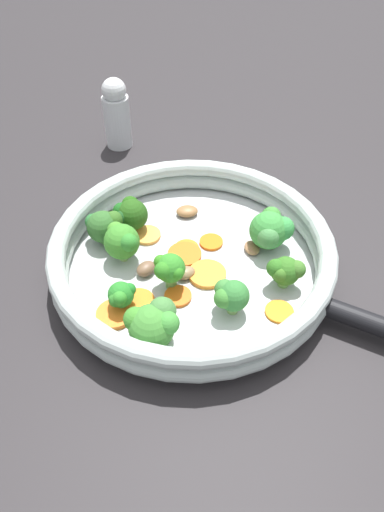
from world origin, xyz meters
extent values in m
plane|color=#252325|center=(0.00, 0.00, 0.00)|extent=(4.00, 4.00, 0.00)
cylinder|color=#B2B5B7|center=(0.00, 0.00, 0.01)|extent=(0.31, 0.31, 0.01)
torus|color=#AAB7B3|center=(0.00, 0.00, 0.02)|extent=(0.34, 0.34, 0.02)
torus|color=#AAB7B3|center=(0.00, 0.00, 0.04)|extent=(0.34, 0.34, 0.02)
sphere|color=#AEB0B7|center=(0.12, 0.09, 0.01)|extent=(0.01, 0.01, 0.01)
sphere|color=#B5B7BC|center=(0.08, 0.13, 0.01)|extent=(0.01, 0.01, 0.01)
cylinder|color=orange|center=(-0.03, 0.03, 0.01)|extent=(0.04, 0.04, 0.00)
cylinder|color=orange|center=(0.10, 0.08, 0.01)|extent=(0.04, 0.04, 0.00)
cylinder|color=orange|center=(0.05, -0.07, 0.01)|extent=(0.05, 0.05, 0.01)
cylinder|color=orange|center=(-0.03, 0.00, 0.01)|extent=(0.04, 0.04, 0.00)
cylinder|color=orange|center=(0.02, 0.01, 0.01)|extent=(0.05, 0.05, 0.01)
cylinder|color=orange|center=(0.06, -0.10, 0.01)|extent=(0.06, 0.06, 0.01)
cylinder|color=#D65D17|center=(0.05, -0.03, 0.01)|extent=(0.04, 0.04, 0.00)
cylinder|color=#D85D16|center=(-0.02, -0.01, 0.01)|extent=(0.06, 0.06, 0.01)
cylinder|color=#F79D3E|center=(-0.06, -0.04, 0.01)|extent=(0.03, 0.03, 0.00)
cylinder|color=#6FA64D|center=(0.06, 0.10, 0.02)|extent=(0.01, 0.01, 0.01)
sphere|color=#2F661F|center=(0.06, 0.10, 0.03)|extent=(0.03, 0.03, 0.03)
sphere|color=#396A25|center=(0.06, 0.11, 0.04)|extent=(0.02, 0.02, 0.02)
sphere|color=#2B651D|center=(0.06, 0.08, 0.04)|extent=(0.02, 0.02, 0.02)
sphere|color=#36671F|center=(0.06, 0.09, 0.04)|extent=(0.02, 0.02, 0.02)
cylinder|color=#709557|center=(0.10, -0.07, 0.02)|extent=(0.01, 0.01, 0.02)
sphere|color=#3C7E2F|center=(0.10, -0.07, 0.04)|extent=(0.05, 0.05, 0.05)
sphere|color=#387C27|center=(0.09, -0.08, 0.04)|extent=(0.03, 0.03, 0.03)
sphere|color=#3F7538|center=(0.09, -0.05, 0.05)|extent=(0.03, 0.03, 0.03)
sphere|color=#3B8733|center=(0.11, -0.05, 0.05)|extent=(0.02, 0.02, 0.02)
cylinder|color=#7BA869|center=(-0.01, 0.10, 0.02)|extent=(0.01, 0.01, 0.01)
sphere|color=#368537|center=(-0.01, 0.10, 0.04)|extent=(0.05, 0.05, 0.05)
sphere|color=#407E40|center=(0.01, 0.09, 0.04)|extent=(0.03, 0.03, 0.03)
sphere|color=#377E2F|center=(-0.02, 0.11, 0.05)|extent=(0.02, 0.02, 0.02)
sphere|color=#32883E|center=(-0.01, 0.12, 0.04)|extent=(0.03, 0.03, 0.03)
cylinder|color=#5E904B|center=(0.03, -0.03, 0.02)|extent=(0.01, 0.01, 0.02)
sphere|color=#2F7D24|center=(0.03, -0.03, 0.04)|extent=(0.03, 0.03, 0.03)
sphere|color=#2E771B|center=(0.02, -0.04, 0.05)|extent=(0.02, 0.02, 0.02)
sphere|color=#2D781D|center=(0.04, -0.03, 0.04)|extent=(0.02, 0.02, 0.02)
sphere|color=#2C751F|center=(0.03, -0.04, 0.05)|extent=(0.02, 0.02, 0.02)
cylinder|color=#739A4F|center=(0.08, 0.03, 0.02)|extent=(0.01, 0.01, 0.02)
sphere|color=#307131|center=(0.08, 0.03, 0.04)|extent=(0.03, 0.03, 0.03)
sphere|color=#37782D|center=(0.08, 0.01, 0.04)|extent=(0.02, 0.02, 0.02)
sphere|color=#397835|center=(0.07, 0.02, 0.04)|extent=(0.02, 0.02, 0.02)
cylinder|color=#5E9854|center=(-0.07, -0.10, 0.02)|extent=(0.01, 0.01, 0.01)
sphere|color=#2C5B25|center=(-0.07, -0.10, 0.04)|extent=(0.04, 0.04, 0.04)
sphere|color=#25632B|center=(-0.08, -0.11, 0.04)|extent=(0.02, 0.02, 0.02)
sphere|color=#2E5B1E|center=(-0.07, -0.08, 0.04)|extent=(0.02, 0.02, 0.02)
cylinder|color=#8AAD6B|center=(-0.03, -0.08, 0.02)|extent=(0.01, 0.01, 0.02)
sphere|color=#367B27|center=(-0.03, -0.08, 0.04)|extent=(0.04, 0.04, 0.04)
sphere|color=#2D7728|center=(-0.02, -0.07, 0.05)|extent=(0.02, 0.02, 0.02)
sphere|color=#3E8328|center=(-0.04, -0.08, 0.05)|extent=(0.02, 0.02, 0.02)
cylinder|color=#8BAF63|center=(-0.08, -0.06, 0.02)|extent=(0.01, 0.01, 0.02)
sphere|color=#204B13|center=(-0.08, -0.06, 0.04)|extent=(0.04, 0.04, 0.04)
sphere|color=#165117|center=(-0.09, -0.07, 0.04)|extent=(0.02, 0.02, 0.02)
sphere|color=#1D4E10|center=(-0.09, -0.06, 0.04)|extent=(0.02, 0.02, 0.02)
sphere|color=#19441B|center=(-0.07, -0.07, 0.04)|extent=(0.02, 0.02, 0.02)
cylinder|color=olive|center=(0.05, -0.09, 0.02)|extent=(0.01, 0.01, 0.01)
sphere|color=#247325|center=(0.05, -0.09, 0.03)|extent=(0.03, 0.03, 0.03)
sphere|color=#296E23|center=(0.05, -0.10, 0.03)|extent=(0.02, 0.02, 0.02)
sphere|color=#1D6B21|center=(0.04, -0.08, 0.04)|extent=(0.01, 0.01, 0.01)
sphere|color=#2D7C26|center=(0.06, -0.09, 0.04)|extent=(0.02, 0.02, 0.02)
ellipsoid|color=olive|center=(-0.09, 0.02, 0.02)|extent=(0.03, 0.03, 0.01)
ellipsoid|color=#8D6442|center=(-0.01, 0.08, 0.01)|extent=(0.03, 0.02, 0.01)
ellipsoid|color=brown|center=(0.00, -0.06, 0.02)|extent=(0.03, 0.03, 0.01)
ellipsoid|color=olive|center=(0.02, -0.01, 0.02)|extent=(0.02, 0.03, 0.01)
cylinder|color=silver|center=(-0.31, -0.05, 0.04)|extent=(0.04, 0.04, 0.08)
sphere|color=silver|center=(-0.31, -0.05, 0.09)|extent=(0.04, 0.04, 0.04)
camera|label=1|loc=(0.41, -0.10, 0.44)|focal=35.00mm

